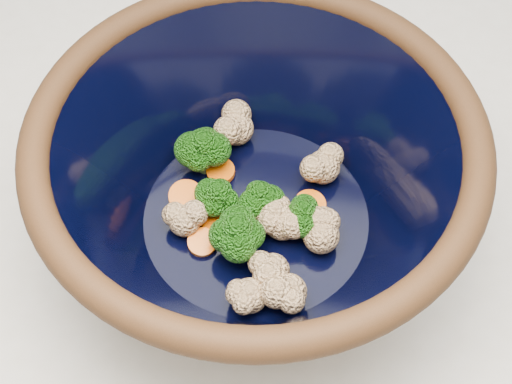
# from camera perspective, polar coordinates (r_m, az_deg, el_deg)

# --- Properties ---
(counter) EXTENTS (1.20, 1.20, 0.90)m
(counter) POSITION_cam_1_polar(r_m,az_deg,el_deg) (1.11, 3.21, -12.96)
(counter) COLOR beige
(counter) RESTS_ON ground
(mixing_bowl) EXTENTS (0.45, 0.45, 0.16)m
(mixing_bowl) POSITION_cam_1_polar(r_m,az_deg,el_deg) (0.61, 0.00, 0.85)
(mixing_bowl) COLOR black
(mixing_bowl) RESTS_ON counter
(vegetable_pile) EXTENTS (0.16, 0.20, 0.05)m
(vegetable_pile) POSITION_cam_1_polar(r_m,az_deg,el_deg) (0.63, -0.23, -1.13)
(vegetable_pile) COLOR #608442
(vegetable_pile) RESTS_ON mixing_bowl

